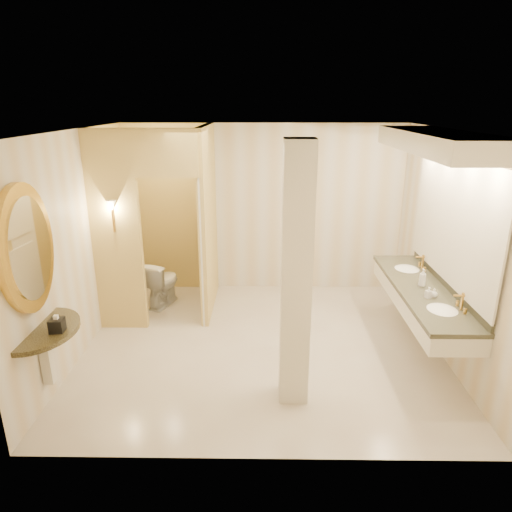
% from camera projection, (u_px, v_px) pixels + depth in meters
% --- Properties ---
extents(floor, '(4.50, 4.50, 0.00)m').
position_uv_depth(floor, '(262.00, 345.00, 5.94)').
color(floor, beige).
rests_on(floor, ground).
extents(ceiling, '(4.50, 4.50, 0.00)m').
position_uv_depth(ceiling, '(263.00, 131.00, 5.07)').
color(ceiling, white).
rests_on(ceiling, wall_back).
extents(wall_back, '(4.50, 0.02, 2.70)m').
position_uv_depth(wall_back, '(262.00, 209.00, 7.40)').
color(wall_back, beige).
rests_on(wall_back, floor).
extents(wall_front, '(4.50, 0.02, 2.70)m').
position_uv_depth(wall_front, '(262.00, 322.00, 3.61)').
color(wall_front, beige).
rests_on(wall_front, floor).
extents(wall_left, '(0.02, 4.00, 2.70)m').
position_uv_depth(wall_left, '(77.00, 245.00, 5.53)').
color(wall_left, beige).
rests_on(wall_left, floor).
extents(wall_right, '(0.02, 4.00, 2.70)m').
position_uv_depth(wall_right, '(449.00, 247.00, 5.48)').
color(wall_right, beige).
rests_on(wall_right, floor).
extents(toilet_closet, '(1.50, 1.55, 2.70)m').
position_uv_depth(toilet_closet, '(184.00, 223.00, 6.43)').
color(toilet_closet, '#DEC874').
rests_on(toilet_closet, floor).
extents(wall_sconce, '(0.14, 0.14, 0.42)m').
position_uv_depth(wall_sconce, '(112.00, 207.00, 5.81)').
color(wall_sconce, '#B98B3B').
rests_on(wall_sconce, toilet_closet).
extents(vanity, '(0.75, 2.55, 2.09)m').
position_uv_depth(vanity, '(433.00, 227.00, 5.29)').
color(vanity, silver).
rests_on(vanity, floor).
extents(console_shelf, '(0.96, 0.96, 1.93)m').
position_uv_depth(console_shelf, '(32.00, 285.00, 4.37)').
color(console_shelf, black).
rests_on(console_shelf, floor).
extents(pillar, '(0.29, 0.29, 2.70)m').
position_uv_depth(pillar, '(296.00, 279.00, 4.49)').
color(pillar, silver).
rests_on(pillar, floor).
extents(tissue_box, '(0.14, 0.14, 0.13)m').
position_uv_depth(tissue_box, '(57.00, 325.00, 4.44)').
color(tissue_box, black).
rests_on(tissue_box, console_shelf).
extents(toilet, '(0.60, 0.80, 0.72)m').
position_uv_depth(toilet, '(161.00, 283.00, 7.02)').
color(toilet, white).
rests_on(toilet, floor).
extents(soap_bottle_a, '(0.08, 0.08, 0.13)m').
position_uv_depth(soap_bottle_a, '(429.00, 293.00, 5.20)').
color(soap_bottle_a, beige).
rests_on(soap_bottle_a, vanity).
extents(soap_bottle_b, '(0.11, 0.11, 0.10)m').
position_uv_depth(soap_bottle_b, '(434.00, 293.00, 5.22)').
color(soap_bottle_b, silver).
rests_on(soap_bottle_b, vanity).
extents(soap_bottle_c, '(0.09, 0.09, 0.22)m').
position_uv_depth(soap_bottle_c, '(423.00, 278.00, 5.52)').
color(soap_bottle_c, '#C6B28C').
rests_on(soap_bottle_c, vanity).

